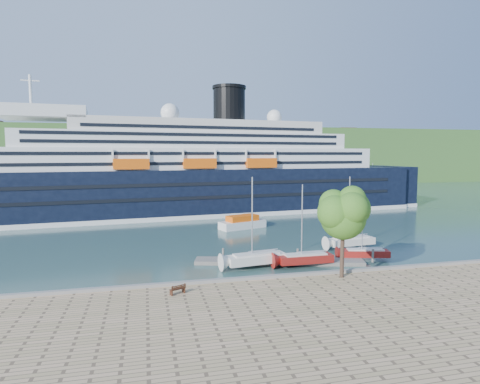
% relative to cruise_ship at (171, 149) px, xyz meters
% --- Properties ---
extents(ground, '(400.00, 400.00, 0.00)m').
position_rel_cruise_ship_xyz_m(ground, '(8.34, -50.07, -13.93)').
color(ground, '#2B4D4B').
rests_on(ground, ground).
extents(far_hillside, '(400.00, 50.00, 24.00)m').
position_rel_cruise_ship_xyz_m(far_hillside, '(8.34, 94.93, -1.93)').
color(far_hillside, '#345D25').
rests_on(far_hillside, ground).
extents(quay_coping, '(220.00, 0.50, 0.30)m').
position_rel_cruise_ship_xyz_m(quay_coping, '(8.34, -50.27, -12.78)').
color(quay_coping, slate).
rests_on(quay_coping, promenade).
extents(cruise_ship, '(125.25, 30.54, 27.86)m').
position_rel_cruise_ship_xyz_m(cruise_ship, '(0.00, 0.00, 0.00)').
color(cruise_ship, black).
rests_on(cruise_ship, ground).
extents(park_bench, '(1.56, 1.13, 0.93)m').
position_rel_cruise_ship_xyz_m(park_bench, '(-2.88, -52.63, -12.47)').
color(park_bench, '#4B2715').
rests_on(park_bench, promenade).
extents(promenade_tree, '(5.83, 5.83, 9.65)m').
position_rel_cruise_ship_xyz_m(promenade_tree, '(13.08, -51.57, -8.10)').
color(promenade_tree, '#2C5E18').
rests_on(promenade_tree, promenade).
extents(floating_pontoon, '(19.90, 7.49, 0.44)m').
position_rel_cruise_ship_xyz_m(floating_pontoon, '(9.92, -42.00, -13.71)').
color(floating_pontoon, gray).
rests_on(floating_pontoon, ground).
extents(sailboat_white_near, '(7.92, 3.25, 9.93)m').
position_rel_cruise_ship_xyz_m(sailboat_white_near, '(6.82, -43.08, -8.97)').
color(sailboat_white_near, silver).
rests_on(sailboat_white_near, ground).
extents(sailboat_red, '(7.05, 1.98, 9.10)m').
position_rel_cruise_ship_xyz_m(sailboat_red, '(12.44, -44.03, -9.38)').
color(sailboat_red, maroon).
rests_on(sailboat_red, ground).
extents(sailboat_white_far, '(7.49, 2.84, 9.44)m').
position_rel_cruise_ship_xyz_m(sailboat_white_far, '(22.11, -37.07, -9.21)').
color(sailboat_white_far, silver).
rests_on(sailboat_white_far, ground).
extents(tender_launch, '(8.83, 5.48, 2.31)m').
position_rel_cruise_ship_xyz_m(tender_launch, '(11.00, -19.21, -12.77)').
color(tender_launch, '#E8580D').
rests_on(tender_launch, ground).
extents(sailboat_extra, '(6.52, 3.32, 8.11)m').
position_rel_cruise_ship_xyz_m(sailboat_extra, '(20.72, -43.01, -9.87)').
color(sailboat_extra, maroon).
rests_on(sailboat_extra, ground).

